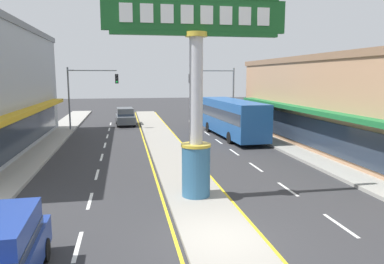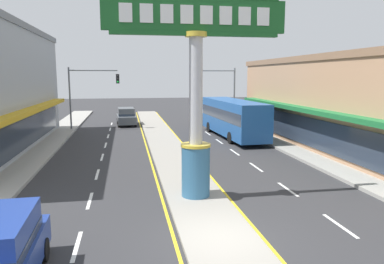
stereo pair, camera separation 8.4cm
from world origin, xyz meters
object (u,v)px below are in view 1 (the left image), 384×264
traffic_light_right_side (217,87)px  bus_far_right_lane (232,116)px  suv_near_right_lane (125,116)px  traffic_light_left_side (87,88)px  storefront_right (365,102)px  district_sign (196,96)px

traffic_light_right_side → bus_far_right_lane: (-0.29, -6.38, -2.38)m
traffic_light_right_side → suv_near_right_lane: size_ratio=1.32×
traffic_light_left_side → traffic_light_right_side: size_ratio=1.00×
storefront_right → traffic_light_right_side: size_ratio=4.23×
district_sign → traffic_light_right_side: 22.94m
storefront_right → traffic_light_left_side: size_ratio=4.23×
suv_near_right_lane → bus_far_right_lane: bus_far_right_lane is taller
storefront_right → bus_far_right_lane: storefront_right is taller
traffic_light_left_side → traffic_light_right_side: same height
district_sign → suv_near_right_lane: size_ratio=1.81×
traffic_light_right_side → storefront_right: bearing=-57.9°
suv_near_right_lane → district_sign: bearing=-83.4°
traffic_light_right_side → suv_near_right_lane: 10.59m
traffic_light_left_side → suv_near_right_lane: (3.58, 3.40, -3.26)m
district_sign → bus_far_right_lane: (6.24, 15.61, -2.67)m
traffic_light_left_side → bus_far_right_lane: bearing=-26.7°
storefront_right → traffic_light_left_side: (-21.11, 12.87, 0.83)m
district_sign → storefront_right: (14.58, 9.17, -1.12)m
district_sign → bus_far_right_lane: size_ratio=0.75×
storefront_right → suv_near_right_lane: 24.03m
bus_far_right_lane → storefront_right: bearing=-37.7°
storefront_right → bus_far_right_lane: bearing=142.3°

